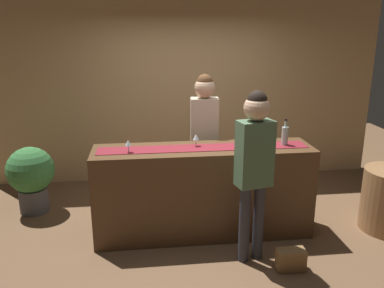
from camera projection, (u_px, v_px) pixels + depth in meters
The scene contains 13 objects.
ground_plane at pixel (203, 232), 4.70m from camera, with size 10.00×10.00×0.00m, color brown.
back_wall at pixel (185, 87), 6.11m from camera, with size 6.00×0.12×2.90m, color tan.
bar_counter at pixel (203, 191), 4.56m from camera, with size 2.45×0.60×1.04m, color #543821.
counter_runner_cloth at pixel (204, 148), 4.41m from camera, with size 2.33×0.28×0.01m, color maroon.
wine_bottle_amber at pixel (253, 137), 4.42m from camera, with size 0.07×0.07×0.30m.
wine_bottle_clear at pixel (285, 136), 4.48m from camera, with size 0.07×0.07×0.30m.
wine_glass_near_customer at pixel (128, 143), 4.21m from camera, with size 0.07×0.07×0.14m.
wine_glass_mid_counter at pixel (238, 138), 4.43m from camera, with size 0.07×0.07×0.14m.
wine_glass_far_end at pixel (196, 137), 4.43m from camera, with size 0.07×0.07×0.14m.
bartender at pixel (204, 128), 4.95m from camera, with size 0.36×0.25×1.79m.
customer_sipping at pixel (254, 159), 3.86m from camera, with size 0.37×0.27×1.77m.
potted_plant_tall at pixel (31, 175), 5.10m from camera, with size 0.60×0.60×0.87m.
handbag at pixel (291, 260), 3.95m from camera, with size 0.28×0.14×0.22m, color olive.
Camera 1 is at (-0.64, -4.17, 2.33)m, focal length 37.27 mm.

